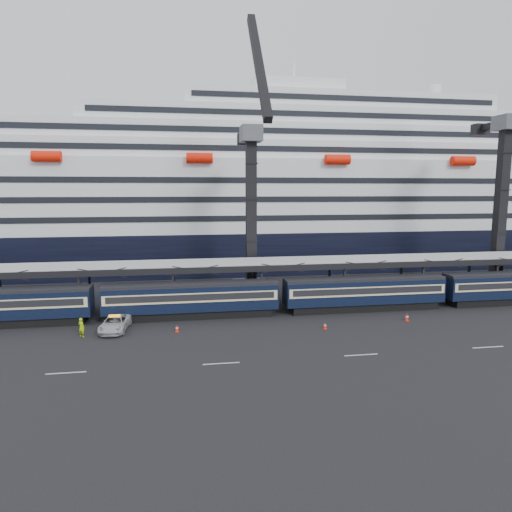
% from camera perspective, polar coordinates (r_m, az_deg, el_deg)
% --- Properties ---
extents(ground, '(260.00, 260.00, 0.00)m').
position_cam_1_polar(ground, '(50.86, 26.17, -8.58)').
color(ground, black).
rests_on(ground, ground).
extents(train, '(133.05, 3.00, 4.05)m').
position_cam_1_polar(train, '(56.31, 16.53, -4.17)').
color(train, black).
rests_on(train, ground).
extents(canopy, '(130.00, 6.25, 5.53)m').
position_cam_1_polar(canopy, '(61.37, 18.94, -0.37)').
color(canopy, '#9FA2A7').
rests_on(canopy, ground).
extents(cruise_ship, '(214.09, 28.84, 34.00)m').
position_cam_1_polar(cruise_ship, '(89.85, 8.83, 7.13)').
color(cruise_ship, black).
rests_on(cruise_ship, ground).
extents(crane_dark_near, '(4.50, 17.75, 35.08)m').
position_cam_1_polar(crane_dark_near, '(58.73, -0.55, 6.25)').
color(crane_dark_near, '#46494D').
rests_on(crane_dark_near, ground).
extents(crane_dark_mid, '(4.50, 18.24, 39.64)m').
position_cam_1_polar(crane_dark_mid, '(71.96, 28.54, 6.77)').
color(crane_dark_mid, '#46494D').
rests_on(crane_dark_mid, ground).
extents(pickup_truck, '(2.92, 5.50, 1.47)m').
position_cam_1_polar(pickup_truck, '(48.22, -17.24, -8.08)').
color(pickup_truck, '#B1B3B9').
rests_on(pickup_truck, ground).
extents(worker, '(0.82, 0.75, 1.87)m').
position_cam_1_polar(worker, '(47.32, -20.99, -8.32)').
color(worker, '#AFD50B').
rests_on(worker, ground).
extents(traffic_cone_b, '(0.37, 0.37, 0.75)m').
position_cam_1_polar(traffic_cone_b, '(46.55, -9.85, -8.88)').
color(traffic_cone_b, '#FF1D08').
rests_on(traffic_cone_b, ground).
extents(traffic_cone_c, '(0.37, 0.37, 0.75)m').
position_cam_1_polar(traffic_cone_c, '(47.27, 8.62, -8.59)').
color(traffic_cone_c, '#FF1D08').
rests_on(traffic_cone_c, ground).
extents(traffic_cone_d, '(0.42, 0.42, 0.85)m').
position_cam_1_polar(traffic_cone_d, '(52.19, 18.35, -7.24)').
color(traffic_cone_d, '#FF1D08').
rests_on(traffic_cone_d, ground).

